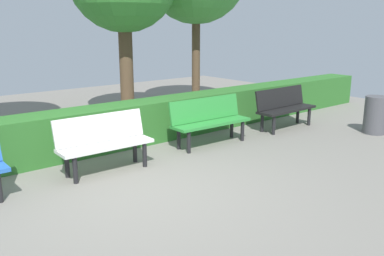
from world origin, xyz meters
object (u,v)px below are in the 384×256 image
Objects in this scene: bench_white at (104,140)px; trash_bin at (375,115)px; bench_black at (284,106)px; bench_green at (209,119)px.

bench_white is 5.55m from trash_bin.
bench_white is at bearing -1.48° from bench_black.
bench_black and bench_white have the same top height.
bench_white is 1.89× the size of trash_bin.
bench_green is at bearing -176.70° from bench_white.
bench_black is 1.83m from trash_bin.
bench_black reaches higher than trash_bin.
trash_bin is at bearing 124.92° from bench_black.
bench_black is at bearing -53.72° from trash_bin.
bench_green is 2.20m from bench_white.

